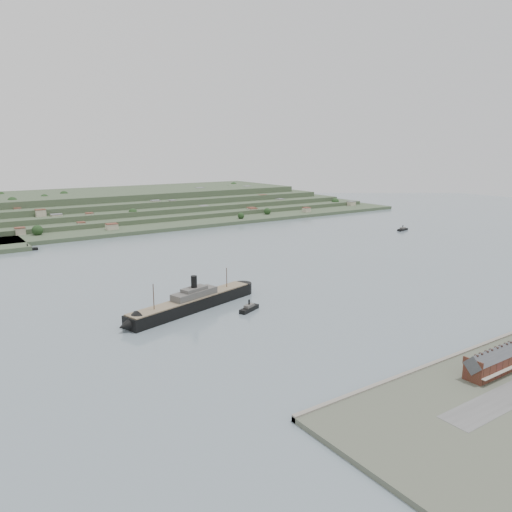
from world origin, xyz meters
TOP-DOWN VIEW (x-y plane):
  - ground at (0.00, 0.00)m, footprint 1400.00×1400.00m
  - terrace_row at (-10.00, -168.02)m, footprint 55.60×9.80m
  - far_peninsula at (27.91, 393.10)m, footprint 760.00×309.00m
  - steamship at (-85.39, -23.82)m, footprint 96.42×36.33m
  - tugboat at (-57.36, -43.06)m, footprint 15.25×9.55m
  - ferry_west at (-128.06, 209.17)m, footprint 17.62×7.23m
  - ferry_east at (236.91, 91.18)m, footprint 16.95×7.57m

SIDE VIEW (x-z plane):
  - ground at x=0.00m, z-range 0.00..0.00m
  - ferry_east at x=236.91m, z-range -1.59..4.55m
  - ferry_west at x=-128.06m, z-range -1.66..4.75m
  - tugboat at x=-57.36m, z-range -1.72..4.99m
  - steamship at x=-85.39m, z-range -7.45..16.16m
  - terrace_row at x=-10.00m, z-range 1.30..12.38m
  - far_peninsula at x=27.91m, z-range -3.12..26.88m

